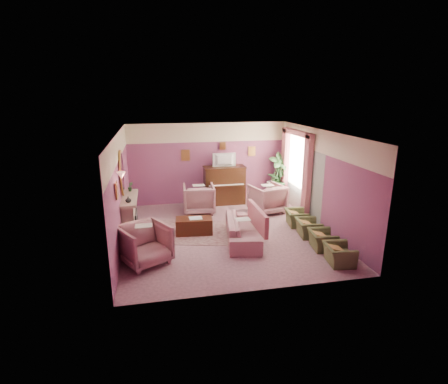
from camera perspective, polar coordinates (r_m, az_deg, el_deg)
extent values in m
cube|color=gray|center=(9.84, 0.35, -6.71)|extent=(5.50, 6.00, 0.01)
cube|color=white|center=(9.13, 0.38, 9.72)|extent=(5.50, 6.00, 0.01)
cube|color=#703C68|center=(12.26, -2.54, 4.71)|extent=(5.50, 0.02, 2.80)
cube|color=#703C68|center=(6.62, 5.76, -5.32)|extent=(5.50, 0.02, 2.80)
cube|color=#703C68|center=(9.24, -16.57, 0.27)|extent=(0.02, 6.00, 2.80)
cube|color=#703C68|center=(10.30, 15.52, 1.94)|extent=(0.02, 6.00, 2.80)
cube|color=#F5E9C0|center=(12.09, -2.60, 9.70)|extent=(5.50, 0.01, 0.65)
cube|color=#999F93|center=(11.50, 12.45, 1.92)|extent=(0.01, 3.00, 2.15)
cube|color=tan|center=(9.67, -15.13, -4.21)|extent=(0.30, 1.40, 1.10)
cube|color=#242424|center=(9.71, -14.48, -5.01)|extent=(0.18, 0.72, 0.68)
cube|color=#FF6329|center=(9.78, -14.17, -5.99)|extent=(0.06, 0.54, 0.10)
cube|color=tan|center=(9.49, -15.20, -0.97)|extent=(0.40, 1.55, 0.07)
cube|color=tan|center=(9.85, -13.74, -7.09)|extent=(0.55, 1.50, 0.02)
ellipsoid|color=#BF863C|center=(9.33, -16.36, 2.98)|extent=(0.04, 0.72, 1.20)
ellipsoid|color=silver|center=(9.33, -16.21, 2.99)|extent=(0.01, 0.60, 1.06)
cone|color=#DC826F|center=(8.27, -16.44, 2.63)|extent=(0.20, 0.20, 0.16)
cube|color=#381E10|center=(12.21, 0.06, 1.06)|extent=(1.40, 0.60, 1.30)
cube|color=#381E10|center=(11.87, 0.40, 0.96)|extent=(1.30, 0.12, 0.06)
cube|color=white|center=(11.86, 0.40, 1.15)|extent=(1.20, 0.08, 0.02)
cube|color=#381E10|center=(12.06, 0.06, 4.09)|extent=(1.45, 0.65, 0.04)
imported|color=#242424|center=(11.96, 0.11, 5.40)|extent=(0.80, 0.12, 0.48)
cube|color=#BF863C|center=(12.07, -6.30, 5.99)|extent=(0.30, 0.03, 0.38)
cube|color=#BF863C|center=(12.49, 4.55, 6.65)|extent=(0.26, 0.03, 0.34)
cube|color=#BF863C|center=(12.21, -0.21, 7.53)|extent=(0.22, 0.03, 0.26)
cube|color=#BF863C|center=(8.00, -17.12, 0.21)|extent=(0.03, 0.28, 0.36)
cube|color=beige|center=(11.58, 11.98, 5.21)|extent=(0.03, 1.40, 1.80)
cube|color=#B55F68|center=(10.81, 13.38, 2.20)|extent=(0.16, 0.34, 2.60)
cube|color=#B55F68|center=(12.46, 9.87, 4.20)|extent=(0.16, 0.34, 2.60)
cube|color=#B55F68|center=(11.43, 11.86, 9.44)|extent=(0.16, 2.20, 0.16)
imported|color=#2D5A2D|center=(9.97, -15.05, 0.87)|extent=(0.16, 0.16, 0.28)
imported|color=#F5E9C0|center=(8.98, -15.36, -1.21)|extent=(0.16, 0.16, 0.16)
cube|color=#85605D|center=(9.93, -4.36, -6.51)|extent=(2.86, 2.35, 0.01)
cube|color=#3B190C|center=(9.76, -4.92, -5.54)|extent=(1.04, 0.59, 0.45)
cube|color=silver|center=(9.69, -4.66, -4.25)|extent=(0.35, 0.28, 0.01)
imported|color=#A97679|center=(9.24, 3.07, -5.49)|extent=(0.69, 2.07, 0.84)
cube|color=#B55F68|center=(9.28, 5.48, -4.24)|extent=(0.10, 1.57, 0.58)
imported|color=#A97679|center=(11.37, -4.13, -0.84)|extent=(0.98, 0.98, 1.02)
imported|color=#A97679|center=(11.44, 7.07, -0.82)|extent=(0.98, 0.98, 1.02)
imported|color=#A97679|center=(8.22, -12.81, -7.98)|extent=(0.98, 0.98, 1.02)
imported|color=#566335|center=(8.49, 18.28, -9.17)|extent=(0.50, 0.71, 0.61)
imported|color=#566335|center=(9.14, 15.77, -7.11)|extent=(0.50, 0.71, 0.61)
imported|color=#566335|center=(9.82, 13.61, -5.32)|extent=(0.50, 0.71, 0.61)
imported|color=#566335|center=(10.52, 11.74, -3.75)|extent=(0.50, 0.71, 0.61)
cylinder|color=beige|center=(12.73, 8.07, 0.12)|extent=(0.52, 0.52, 0.70)
imported|color=#2D5A2D|center=(12.60, 8.16, 2.40)|extent=(0.30, 0.30, 0.34)
imported|color=#2D5A2D|center=(12.56, 8.83, 2.18)|extent=(0.16, 0.16, 0.28)
cylinder|color=brown|center=(12.65, 8.80, -0.86)|extent=(0.34, 0.34, 0.34)
imported|color=#2D5A2D|center=(12.43, 8.98, 3.07)|extent=(0.76, 0.76, 1.44)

